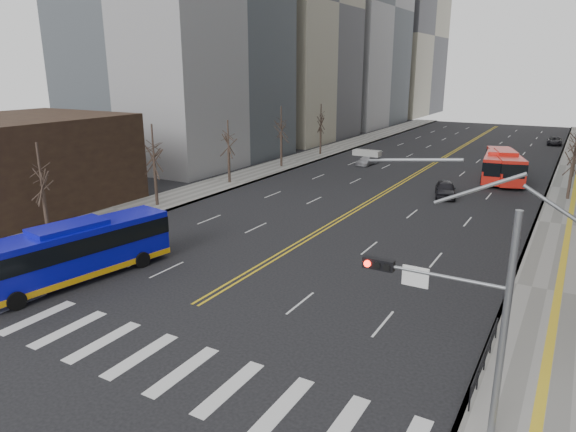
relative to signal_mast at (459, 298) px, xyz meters
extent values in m
plane|color=black|center=(-13.77, -2.00, -4.86)|extent=(220.00, 220.00, 0.00)
cube|color=slate|center=(-30.27, 43.00, -4.78)|extent=(5.00, 130.00, 0.15)
cube|color=silver|center=(-22.04, -2.00, -4.85)|extent=(0.70, 4.00, 0.01)
cube|color=silver|center=(-19.67, -2.00, -4.85)|extent=(0.70, 4.00, 0.01)
cube|color=silver|center=(-17.31, -2.00, -4.85)|extent=(0.70, 4.00, 0.01)
cube|color=silver|center=(-14.95, -2.00, -4.85)|extent=(0.70, 4.00, 0.01)
cube|color=silver|center=(-12.58, -2.00, -4.85)|extent=(0.70, 4.00, 0.01)
cube|color=silver|center=(-10.22, -2.00, -4.85)|extent=(0.70, 4.00, 0.01)
cube|color=silver|center=(-7.86, -2.00, -4.85)|extent=(0.70, 4.00, 0.01)
cube|color=silver|center=(-5.49, -2.00, -4.85)|extent=(0.70, 4.00, 0.01)
cube|color=silver|center=(-3.13, -2.00, -4.85)|extent=(0.70, 4.00, 0.01)
cube|color=gold|center=(-13.97, 53.00, -4.85)|extent=(0.15, 100.00, 0.01)
cube|color=gold|center=(-13.57, 53.00, -4.85)|extent=(0.15, 100.00, 0.01)
cube|color=#A39B83|center=(-44.77, 64.00, 17.14)|extent=(22.00, 22.00, 44.00)
cube|color=gray|center=(-43.77, 91.00, 19.14)|extent=(20.00, 26.00, 48.00)
cube|color=#A39B83|center=(-42.77, 123.00, 15.14)|extent=(18.00, 30.00, 40.00)
cube|color=black|center=(-39.77, 10.00, -0.86)|extent=(14.00, 18.00, 8.00)
cylinder|color=gray|center=(1.43, 0.00, -0.86)|extent=(0.24, 0.24, 8.00)
cylinder|color=gray|center=(-0.82, 0.00, 0.64)|extent=(4.50, 0.12, 0.12)
cube|color=black|center=(-2.77, 0.00, 0.64)|extent=(1.10, 0.28, 0.38)
cylinder|color=#FF190C|center=(-3.12, -0.16, 0.64)|extent=(0.24, 0.08, 0.24)
cylinder|color=black|center=(-2.77, -0.16, 0.64)|extent=(0.24, 0.08, 0.24)
cylinder|color=black|center=(-2.42, -0.16, 0.64)|extent=(0.24, 0.08, 0.24)
cube|color=white|center=(-1.47, 0.00, 0.44)|extent=(0.90, 0.06, 0.70)
cube|color=#999993|center=(-3.37, 0.00, 4.44)|extent=(0.90, 0.35, 0.18)
cube|color=black|center=(0.53, 4.00, -3.71)|extent=(0.04, 6.00, 0.04)
cylinder|color=black|center=(0.53, 1.00, -4.21)|extent=(0.06, 0.06, 1.00)
cylinder|color=black|center=(0.53, 2.50, -4.21)|extent=(0.06, 0.06, 1.00)
cylinder|color=black|center=(0.53, 4.00, -4.21)|extent=(0.06, 0.06, 1.00)
cylinder|color=black|center=(0.53, 5.50, -4.21)|extent=(0.06, 0.06, 1.00)
cylinder|color=black|center=(0.53, 7.00, -4.21)|extent=(0.06, 0.06, 1.00)
cylinder|color=#32251E|center=(-29.77, 6.00, -2.98)|extent=(0.28, 0.28, 3.75)
cylinder|color=#32251E|center=(-29.77, 17.00, -2.91)|extent=(0.28, 0.28, 3.90)
cylinder|color=#32251E|center=(-29.77, 28.00, -3.06)|extent=(0.28, 0.28, 3.60)
cylinder|color=#32251E|center=(-29.77, 39.00, -2.86)|extent=(0.28, 0.28, 4.00)
cylinder|color=#32251E|center=(-29.77, 50.00, -2.96)|extent=(0.28, 0.28, 3.80)
cylinder|color=#32251E|center=(2.23, 38.00, -3.11)|extent=(0.28, 0.28, 3.50)
cylinder|color=#32251E|center=(2.23, 50.00, -2.98)|extent=(0.28, 0.28, 3.75)
cube|color=#0C0DB5|center=(-21.94, 2.00, -3.09)|extent=(4.43, 12.19, 2.84)
cube|color=black|center=(-21.94, 2.00, -2.53)|extent=(4.49, 12.22, 1.02)
cube|color=#0C0DB5|center=(-21.94, 2.00, -1.57)|extent=(2.65, 4.45, 0.40)
cube|color=#F1A60C|center=(-21.94, 2.00, -4.31)|extent=(4.49, 12.22, 0.35)
cylinder|color=black|center=(-21.35, -1.97, -4.36)|extent=(0.46, 1.04, 1.00)
cylinder|color=black|center=(-22.54, 5.98, -4.36)|extent=(0.46, 1.04, 1.00)
cylinder|color=black|center=(-20.09, 5.57, -4.36)|extent=(0.46, 1.04, 1.00)
cube|color=red|center=(-4.35, 44.18, -3.13)|extent=(5.51, 10.89, 2.75)
cube|color=black|center=(-4.35, 44.18, -2.58)|extent=(5.57, 10.93, 0.99)
cube|color=red|center=(-4.35, 44.18, -1.66)|extent=(2.97, 4.14, 0.40)
cylinder|color=black|center=(-4.48, 40.57, -4.36)|extent=(0.59, 1.04, 1.00)
cylinder|color=black|center=(-2.17, 41.29, -4.36)|extent=(0.59, 1.04, 1.00)
cylinder|color=black|center=(-6.53, 47.07, -4.36)|extent=(0.59, 1.04, 1.00)
cylinder|color=black|center=(-4.22, 47.80, -4.36)|extent=(0.59, 1.04, 1.00)
cube|color=red|center=(-5.16, 44.37, -3.16)|extent=(3.42, 10.65, 2.69)
cube|color=black|center=(-5.16, 44.37, -2.62)|extent=(3.48, 10.67, 0.97)
cube|color=red|center=(-5.16, 44.37, -1.71)|extent=(2.26, 3.83, 0.40)
cylinder|color=black|center=(-6.00, 40.92, -4.36)|extent=(0.40, 1.03, 1.00)
cylinder|color=black|center=(-3.64, 41.16, -4.36)|extent=(0.40, 1.03, 1.00)
cylinder|color=black|center=(-6.68, 47.58, -4.36)|extent=(0.40, 1.03, 1.00)
cylinder|color=black|center=(-4.31, 47.82, -4.36)|extent=(0.40, 1.03, 1.00)
imported|color=white|center=(-21.85, 4.00, -4.13)|extent=(2.37, 4.63, 1.46)
imported|color=black|center=(-8.11, 33.52, -4.08)|extent=(2.97, 4.91, 1.56)
imported|color=#AFAEB4|center=(-21.04, 45.95, -4.27)|extent=(1.99, 4.15, 1.17)
imported|color=black|center=(-1.27, 78.05, -4.21)|extent=(2.43, 4.75, 1.28)
camera|label=1|loc=(2.76, -15.87, 7.13)|focal=32.00mm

